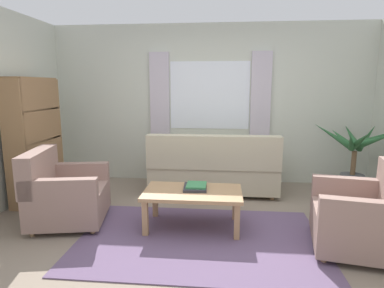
% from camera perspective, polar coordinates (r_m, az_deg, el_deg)
% --- Properties ---
extents(ground_plane, '(6.24, 6.24, 0.00)m').
position_cam_1_polar(ground_plane, '(3.56, 1.36, -16.56)').
color(ground_plane, gray).
extents(wall_back, '(5.32, 0.12, 2.60)m').
position_cam_1_polar(wall_back, '(5.44, 3.15, 7.02)').
color(wall_back, beige).
rests_on(wall_back, ground_plane).
extents(window_with_curtains, '(1.98, 0.07, 1.40)m').
position_cam_1_polar(window_with_curtains, '(5.35, 3.13, 8.58)').
color(window_with_curtains, white).
extents(area_rug, '(2.55, 1.66, 0.01)m').
position_cam_1_polar(area_rug, '(3.56, 1.36, -16.48)').
color(area_rug, '#604C6B').
rests_on(area_rug, ground_plane).
extents(couch, '(1.90, 0.82, 0.92)m').
position_cam_1_polar(couch, '(4.88, 3.82, -4.45)').
color(couch, '#BCB293').
rests_on(couch, ground_plane).
extents(armchair_left, '(0.96, 0.98, 0.88)m').
position_cam_1_polar(armchair_left, '(4.11, -21.75, -8.22)').
color(armchair_left, gray).
rests_on(armchair_left, ground_plane).
extents(armchair_right, '(0.96, 0.98, 0.88)m').
position_cam_1_polar(armchair_right, '(3.61, 28.28, -11.27)').
color(armchair_right, gray).
rests_on(armchair_right, ground_plane).
extents(coffee_table, '(1.10, 0.64, 0.44)m').
position_cam_1_polar(coffee_table, '(3.68, 0.13, -9.14)').
color(coffee_table, '#A87F56').
rests_on(coffee_table, ground_plane).
extents(book_stack_on_table, '(0.28, 0.34, 0.05)m').
position_cam_1_polar(book_stack_on_table, '(3.74, 0.65, -7.54)').
color(book_stack_on_table, '#2D2D33').
rests_on(book_stack_on_table, coffee_table).
extents(potted_plant, '(1.21, 1.22, 1.09)m').
position_cam_1_polar(potted_plant, '(5.30, 26.91, -2.28)').
color(potted_plant, '#56565B').
rests_on(potted_plant, ground_plane).
extents(bookshelf, '(0.30, 0.94, 1.72)m').
position_cam_1_polar(bookshelf, '(4.99, -25.64, -0.44)').
color(bookshelf, olive).
rests_on(bookshelf, ground_plane).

